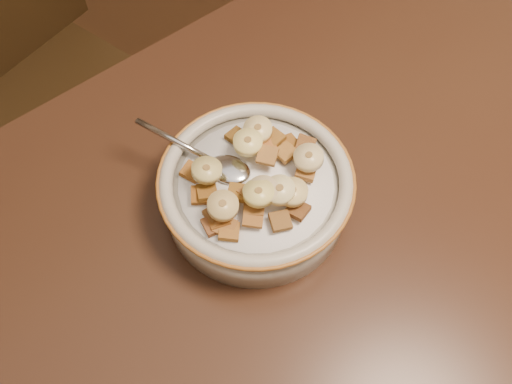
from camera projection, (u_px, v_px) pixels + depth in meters
chair at (49, 110)px, 1.07m from camera, size 0.51×0.51×0.95m
cereal_bowl at (256, 195)px, 0.62m from camera, size 0.20×0.20×0.05m
milk at (256, 183)px, 0.60m from camera, size 0.16×0.16×0.00m
spoon at (229, 170)px, 0.60m from camera, size 0.05×0.06×0.01m
cereal_square_0 at (223, 205)px, 0.57m from camera, size 0.03×0.03×0.01m
cereal_square_1 at (237, 136)px, 0.62m from camera, size 0.02×0.02×0.01m
cereal_square_2 at (250, 193)px, 0.57m from camera, size 0.02×0.02×0.01m
cereal_square_3 at (214, 225)px, 0.56m from camera, size 0.02×0.02×0.01m
cereal_square_4 at (254, 208)px, 0.56m from camera, size 0.03×0.03×0.01m
cereal_square_5 at (238, 193)px, 0.57m from camera, size 0.03×0.03×0.01m
cereal_square_6 at (219, 221)px, 0.56m from camera, size 0.03×0.03×0.01m
cereal_square_7 at (229, 231)px, 0.56m from camera, size 0.03×0.03×0.01m
cereal_square_8 at (192, 172)px, 0.60m from camera, size 0.03×0.03×0.01m
cereal_square_9 at (289, 143)px, 0.62m from camera, size 0.02×0.02×0.01m
cereal_square_10 at (293, 196)px, 0.57m from camera, size 0.03×0.03×0.01m
cereal_square_11 at (225, 226)px, 0.56m from camera, size 0.03×0.03×0.01m
cereal_square_12 at (298, 210)px, 0.57m from camera, size 0.03×0.03×0.01m
cereal_square_13 at (286, 152)px, 0.60m from camera, size 0.02×0.02×0.01m
cereal_square_14 at (201, 195)px, 0.58m from camera, size 0.03×0.03×0.01m
cereal_square_15 at (207, 192)px, 0.58m from camera, size 0.03×0.03×0.01m
cereal_square_16 at (216, 214)px, 0.57m from camera, size 0.02×0.02×0.01m
cereal_square_17 at (266, 145)px, 0.61m from camera, size 0.03×0.03×0.01m
cereal_square_18 at (305, 145)px, 0.61m from camera, size 0.03×0.03×0.01m
cereal_square_19 at (280, 221)px, 0.56m from camera, size 0.03×0.03×0.01m
cereal_square_20 at (253, 217)px, 0.56m from camera, size 0.03×0.03×0.01m
cereal_square_21 at (306, 172)px, 0.59m from camera, size 0.03×0.03×0.01m
cereal_square_22 at (273, 138)px, 0.61m from camera, size 0.02×0.02×0.01m
cereal_square_23 at (267, 156)px, 0.59m from camera, size 0.03×0.03×0.01m
banana_slice_0 at (248, 142)px, 0.59m from camera, size 0.04×0.04×0.01m
banana_slice_1 at (258, 130)px, 0.61m from camera, size 0.04×0.04×0.01m
banana_slice_2 at (223, 206)px, 0.55m from camera, size 0.04×0.04×0.01m
banana_slice_3 at (292, 192)px, 0.56m from camera, size 0.04×0.04×0.01m
banana_slice_4 at (280, 190)px, 0.56m from camera, size 0.04×0.04×0.01m
banana_slice_5 at (207, 170)px, 0.57m from camera, size 0.04×0.04×0.01m
banana_slice_6 at (263, 191)px, 0.56m from camera, size 0.03×0.03×0.01m
banana_slice_7 at (259, 193)px, 0.55m from camera, size 0.04×0.04×0.01m
banana_slice_8 at (309, 158)px, 0.58m from camera, size 0.04×0.04×0.01m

